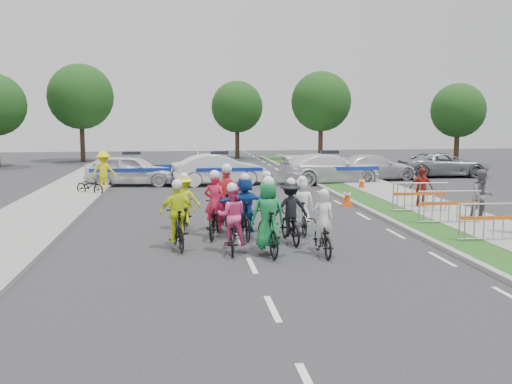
{
  "coord_description": "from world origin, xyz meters",
  "views": [
    {
      "loc": [
        -1.56,
        -12.66,
        3.4
      ],
      "look_at": [
        0.69,
        4.56,
        1.1
      ],
      "focal_mm": 40.0,
      "sensor_mm": 36.0,
      "label": 1
    }
  ],
  "objects": [
    {
      "name": "grass_strip",
      "position": [
        5.8,
        5.0,
        0.06
      ],
      "size": [
        1.2,
        60.0,
        0.11
      ],
      "primitive_type": "cube",
      "color": "#184215",
      "rests_on": "ground"
    },
    {
      "name": "marshal_hiviz",
      "position": [
        -5.14,
        14.25,
        0.91
      ],
      "size": [
        1.21,
        0.74,
        1.82
      ],
      "primitive_type": "imported",
      "rotation": [
        0.0,
        0.0,
        3.09
      ],
      "color": "#F5EA0C",
      "rests_on": "ground"
    },
    {
      "name": "tree_1",
      "position": [
        9.0,
        30.0,
        4.54
      ],
      "size": [
        4.55,
        4.55,
        6.82
      ],
      "color": "#382619",
      "rests_on": "ground"
    },
    {
      "name": "barrier_2",
      "position": [
        6.7,
        6.19,
        0.56
      ],
      "size": [
        2.03,
        0.62,
        1.12
      ],
      "primitive_type": null,
      "rotation": [
        0.0,
        0.0,
        -0.06
      ],
      "color": "#A5A8AD",
      "rests_on": "ground"
    },
    {
      "name": "cone_1",
      "position": [
        6.73,
        12.77,
        0.34
      ],
      "size": [
        0.4,
        0.4,
        0.7
      ],
      "color": "#F24C0C",
      "rests_on": "ground"
    },
    {
      "name": "parked_bike",
      "position": [
        -5.56,
        12.75,
        0.41
      ],
      "size": [
        1.56,
        1.35,
        0.81
      ],
      "primitive_type": "imported",
      "rotation": [
        0.0,
        0.0,
        0.93
      ],
      "color": "black",
      "rests_on": "ground"
    },
    {
      "name": "sidewalk_right",
      "position": [
        7.6,
        5.0,
        0.07
      ],
      "size": [
        2.4,
        60.0,
        0.13
      ],
      "primitive_type": "cube",
      "color": "gray",
      "rests_on": "ground"
    },
    {
      "name": "tree_4",
      "position": [
        3.0,
        34.0,
        4.19
      ],
      "size": [
        4.2,
        4.2,
        6.3
      ],
      "color": "#382619",
      "rests_on": "ground"
    },
    {
      "name": "curb_right",
      "position": [
        5.1,
        5.0,
        0.06
      ],
      "size": [
        0.2,
        60.0,
        0.12
      ],
      "primitive_type": "cube",
      "color": "gray",
      "rests_on": "ground"
    },
    {
      "name": "civilian_suv",
      "position": [
        13.3,
        18.1,
        0.69
      ],
      "size": [
        5.06,
        2.54,
        1.38
      ],
      "primitive_type": "imported",
      "rotation": [
        0.0,
        0.0,
        1.52
      ],
      "color": "gray",
      "rests_on": "ground"
    },
    {
      "name": "rider_7",
      "position": [
        1.87,
        3.36,
        0.67
      ],
      "size": [
        0.73,
        1.65,
        1.72
      ],
      "rotation": [
        0.0,
        0.0,
        3.12
      ],
      "color": "black",
      "rests_on": "ground"
    },
    {
      "name": "rider_0",
      "position": [
        1.86,
        0.82,
        0.55
      ],
      "size": [
        0.58,
        1.63,
        1.66
      ],
      "rotation": [
        0.0,
        0.0,
        3.14
      ],
      "color": "black",
      "rests_on": "ground"
    },
    {
      "name": "rider_6",
      "position": [
        -0.65,
        3.34,
        0.63
      ],
      "size": [
        1.01,
        1.97,
        1.92
      ],
      "rotation": [
        0.0,
        0.0,
        2.94
      ],
      "color": "black",
      "rests_on": "ground"
    },
    {
      "name": "police_car_0",
      "position": [
        -4.02,
        16.14,
        0.77
      ],
      "size": [
        4.73,
        2.42,
        1.54
      ],
      "primitive_type": "imported",
      "rotation": [
        0.0,
        0.0,
        1.43
      ],
      "color": "silver",
      "rests_on": "ground"
    },
    {
      "name": "tree_3",
      "position": [
        -9.0,
        32.0,
        4.89
      ],
      "size": [
        4.9,
        4.9,
        7.35
      ],
      "color": "#382619",
      "rests_on": "ground"
    },
    {
      "name": "tree_2",
      "position": [
        18.0,
        26.0,
        3.83
      ],
      "size": [
        3.85,
        3.85,
        5.77
      ],
      "color": "#382619",
      "rests_on": "ground"
    },
    {
      "name": "spectator_2",
      "position": [
        7.12,
        7.06,
        0.79
      ],
      "size": [
        0.96,
        0.47,
        1.58
      ],
      "primitive_type": "imported",
      "rotation": [
        0.0,
        0.0,
        0.09
      ],
      "color": "maroon",
      "rests_on": "ground"
    },
    {
      "name": "cone_0",
      "position": [
        4.74,
        8.39,
        0.34
      ],
      "size": [
        0.4,
        0.4,
        0.7
      ],
      "color": "#F24C0C",
      "rests_on": "ground"
    },
    {
      "name": "civilian_sedan",
      "position": [
        8.76,
        16.98,
        0.69
      ],
      "size": [
        4.98,
        2.66,
        1.37
      ],
      "primitive_type": "imported",
      "rotation": [
        0.0,
        0.0,
        1.73
      ],
      "color": "silver",
      "rests_on": "ground"
    },
    {
      "name": "rider_4",
      "position": [
        1.33,
        2.29,
        0.69
      ],
      "size": [
        1.03,
        1.79,
        1.78
      ],
      "rotation": [
        0.0,
        0.0,
        3.22
      ],
      "color": "black",
      "rests_on": "ground"
    },
    {
      "name": "police_car_2",
      "position": [
        5.94,
        15.64,
        0.77
      ],
      "size": [
        5.52,
        2.82,
        1.53
      ],
      "primitive_type": "imported",
      "rotation": [
        0.0,
        0.0,
        1.7
      ],
      "color": "silver",
      "rests_on": "ground"
    },
    {
      "name": "spectator_1",
      "position": [
        8.04,
        4.43,
        0.86
      ],
      "size": [
        0.85,
        0.67,
        1.72
      ],
      "primitive_type": "imported",
      "rotation": [
        0.0,
        0.0,
        0.03
      ],
      "color": "#5C5C61",
      "rests_on": "ground"
    },
    {
      "name": "ground",
      "position": [
        0.0,
        0.0,
        0.0
      ],
      "size": [
        90.0,
        90.0,
        0.0
      ],
      "primitive_type": "plane",
      "color": "#28282B",
      "rests_on": "ground"
    },
    {
      "name": "rider_9",
      "position": [
        -0.24,
        4.12,
        0.78
      ],
      "size": [
        1.03,
        1.94,
        2.03
      ],
      "rotation": [
        0.0,
        0.0,
        3.13
      ],
      "color": "black",
      "rests_on": "ground"
    },
    {
      "name": "police_car_1",
      "position": [
        0.31,
        15.77,
        0.77
      ],
      "size": [
        4.85,
        2.24,
        1.54
      ],
      "primitive_type": "imported",
      "rotation": [
        0.0,
        0.0,
        1.71
      ],
      "color": "silver",
      "rests_on": "ground"
    },
    {
      "name": "rider_2",
      "position": [
        -0.33,
        1.42,
        0.66
      ],
      "size": [
        0.78,
        1.78,
        1.77
      ],
      "rotation": [
        0.0,
        0.0,
        3.06
      ],
      "color": "black",
      "rests_on": "ground"
    },
    {
      "name": "barrier_1",
      "position": [
        6.7,
        3.97,
        0.56
      ],
      "size": [
        2.03,
        0.62,
        1.12
      ],
      "primitive_type": null,
      "rotation": [
        0.0,
        0.0,
        -0.06
      ],
      "color": "#A5A8AD",
      "rests_on": "ground"
    },
    {
      "name": "rider_1",
      "position": [
        0.52,
        1.0,
        0.76
      ],
      "size": [
        0.88,
        1.92,
        1.97
      ],
      "rotation": [
        0.0,
        0.0,
        3.26
      ],
      "color": "black",
      "rests_on": "ground"
    },
    {
      "name": "barrier_0",
      "position": [
        6.7,
        1.38,
        0.56
      ],
      "size": [
        2.02,
        0.59,
        1.12
      ],
      "primitive_type": null,
      "rotation": [
        0.0,
        0.0,
        -0.05
      ],
      "color": "#A5A8AD",
      "rests_on": "ground"
    },
    {
      "name": "rider_8",
      "position": [
        0.92,
        3.93,
        0.68
      ],
      "size": [
        0.9,
        1.86,
        1.82
      ],
      "rotation": [
        0.0,
        0.0,
        2.98
      ],
      "color": "black",
      "rests_on": "ground"
    },
    {
      "name": "rider_3",
      "position": [
        -1.69,
        1.93,
        0.7
      ],
      "size": [
        0.97,
        1.79,
        1.83
      ],
      "rotation": [
        0.0,
        0.0,
        3.3
      ],
      "color": "black",
      "rests_on": "ground"
    },
    {
      "name": "sidewalk_left",
      "position": [
        -6.5,
        5.0,
        0.07
      ],
      "size": [
        3.0,
        60.0,
        0.13
      ],
      "primitive_type": "cube",
      "color": "gray",
      "rests_on": "ground"
    },
    {
      "name": "rider_10",
      "position": [
        -1.5,
        4.45,
        0.68
      ],
      "size": [
        1.02,
        1.77,
        1.75
      ],
      "rotation": [
        0.0,
        0.0,
        3.04
      ],
      "color": "black",
      "rests_on": "ground"
    },
    {
      "name": "rider_5",
      "position": [
        0.17,
        3.01,
        0.78
      ],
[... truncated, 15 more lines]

